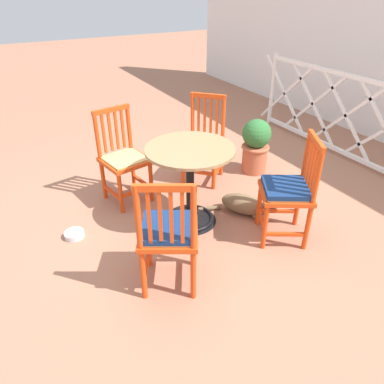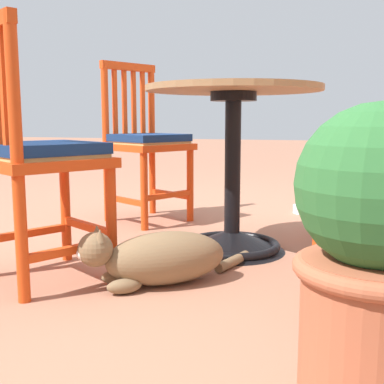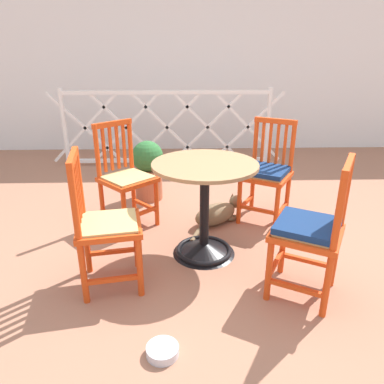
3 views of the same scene
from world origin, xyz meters
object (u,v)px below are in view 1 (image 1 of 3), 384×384
(orange_chair_near_fence, at_px, (168,233))
(cafe_table, at_px, (190,194))
(orange_chair_facing_out, at_px, (123,160))
(orange_chair_tucked_in, at_px, (288,191))
(pet_water_bowl, at_px, (74,234))
(terracotta_planter, at_px, (256,145))
(orange_chair_at_corner, at_px, (204,142))
(tabby_cat, at_px, (248,205))

(orange_chair_near_fence, bearing_deg, cafe_table, 140.25)
(orange_chair_facing_out, bearing_deg, orange_chair_near_fence, -6.36)
(cafe_table, bearing_deg, orange_chair_tucked_in, 44.89)
(orange_chair_tucked_in, height_order, pet_water_bowl, orange_chair_tucked_in)
(terracotta_planter, bearing_deg, cafe_table, -65.52)
(orange_chair_at_corner, height_order, terracotta_planter, orange_chair_at_corner)
(orange_chair_facing_out, relative_size, orange_chair_at_corner, 1.00)
(orange_chair_tucked_in, distance_m, pet_water_bowl, 1.85)
(orange_chair_at_corner, distance_m, terracotta_planter, 0.62)
(orange_chair_tucked_in, bearing_deg, pet_water_bowl, -118.60)
(cafe_table, distance_m, orange_chair_tucked_in, 0.85)
(orange_chair_near_fence, bearing_deg, orange_chair_at_corner, 140.64)
(cafe_table, distance_m, orange_chair_facing_out, 0.77)
(cafe_table, distance_m, terracotta_planter, 1.24)
(tabby_cat, bearing_deg, orange_chair_tucked_in, 8.17)
(orange_chair_facing_out, height_order, pet_water_bowl, orange_chair_facing_out)
(orange_chair_tucked_in, height_order, tabby_cat, orange_chair_tucked_in)
(orange_chair_facing_out, relative_size, tabby_cat, 1.56)
(cafe_table, relative_size, tabby_cat, 1.30)
(terracotta_planter, height_order, pet_water_bowl, terracotta_planter)
(cafe_table, height_order, orange_chair_near_fence, orange_chair_near_fence)
(orange_chair_facing_out, height_order, tabby_cat, orange_chair_facing_out)
(orange_chair_near_fence, relative_size, orange_chair_tucked_in, 1.00)
(cafe_table, relative_size, orange_chair_near_fence, 0.83)
(orange_chair_near_fence, distance_m, orange_chair_at_corner, 1.63)
(tabby_cat, relative_size, terracotta_planter, 0.95)
(pet_water_bowl, bearing_deg, orange_chair_facing_out, 121.42)
(cafe_table, xyz_separation_m, pet_water_bowl, (-0.27, -1.00, -0.26))
(orange_chair_facing_out, height_order, terracotta_planter, orange_chair_facing_out)
(cafe_table, relative_size, orange_chair_facing_out, 0.83)
(tabby_cat, distance_m, terracotta_planter, 0.93)
(orange_chair_tucked_in, bearing_deg, terracotta_planter, 154.00)
(tabby_cat, bearing_deg, orange_chair_facing_out, -132.70)
(orange_chair_at_corner, height_order, pet_water_bowl, orange_chair_at_corner)
(orange_chair_at_corner, bearing_deg, terracotta_planter, 76.94)
(orange_chair_at_corner, xyz_separation_m, tabby_cat, (0.82, 0.00, -0.34))
(terracotta_planter, bearing_deg, orange_chair_at_corner, -103.06)
(orange_chair_at_corner, relative_size, tabby_cat, 1.56)
(cafe_table, height_order, pet_water_bowl, cafe_table)
(orange_chair_at_corner, height_order, tabby_cat, orange_chair_at_corner)
(orange_chair_at_corner, bearing_deg, cafe_table, -38.98)
(cafe_table, distance_m, orange_chair_near_fence, 0.81)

